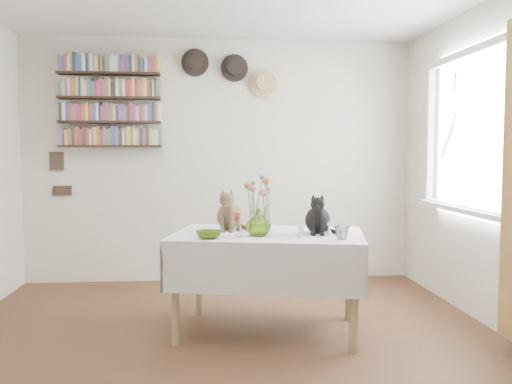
{
  "coord_description": "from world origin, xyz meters",
  "views": [
    {
      "loc": [
        -0.14,
        -3.4,
        1.32
      ],
      "look_at": [
        0.21,
        0.43,
        1.05
      ],
      "focal_mm": 38.0,
      "sensor_mm": 36.0,
      "label": 1
    }
  ],
  "objects": [
    {
      "name": "wall_art_plaques",
      "position": [
        -1.63,
        2.23,
        1.12
      ],
      "size": [
        0.21,
        0.02,
        0.44
      ],
      "color": "#38281E",
      "rests_on": "room"
    },
    {
      "name": "candlestick",
      "position": [
        0.51,
        0.26,
        0.79
      ],
      "size": [
        0.05,
        0.05,
        0.16
      ],
      "color": "white",
      "rests_on": "dining_table"
    },
    {
      "name": "flower_bouquet",
      "position": [
        0.23,
        0.42,
        1.08
      ],
      "size": [
        0.17,
        0.13,
        0.39
      ],
      "color": "#4C7233",
      "rests_on": "flower_vase"
    },
    {
      "name": "black_cat",
      "position": [
        0.67,
        0.48,
        0.89
      ],
      "size": [
        0.25,
        0.29,
        0.3
      ],
      "primitive_type": null,
      "rotation": [
        0.0,
        0.0,
        -0.22
      ],
      "color": "black",
      "rests_on": "dining_table"
    },
    {
      "name": "wall_hats",
      "position": [
        0.12,
        2.19,
        2.17
      ],
      "size": [
        0.98,
        0.09,
        0.48
      ],
      "color": "black",
      "rests_on": "room"
    },
    {
      "name": "drinking_glass",
      "position": [
        0.77,
        0.19,
        0.79
      ],
      "size": [
        0.11,
        0.11,
        0.09
      ],
      "primitive_type": "imported",
      "rotation": [
        0.0,
        0.0,
        0.09
      ],
      "color": "white",
      "rests_on": "dining_table"
    },
    {
      "name": "tabby_cat",
      "position": [
        0.03,
        0.73,
        0.9
      ],
      "size": [
        0.27,
        0.31,
        0.32
      ],
      "primitive_type": null,
      "rotation": [
        0.0,
        0.0,
        -0.2
      ],
      "color": "olive",
      "rests_on": "dining_table"
    },
    {
      "name": "window",
      "position": [
        1.97,
        0.8,
        1.4
      ],
      "size": [
        0.12,
        1.52,
        1.32
      ],
      "color": "white",
      "rests_on": "room"
    },
    {
      "name": "dining_table",
      "position": [
        0.31,
        0.53,
        0.56
      ],
      "size": [
        1.53,
        1.16,
        0.74
      ],
      "color": "white",
      "rests_on": "room"
    },
    {
      "name": "bookshelf_unit",
      "position": [
        -1.1,
        2.16,
        1.84
      ],
      "size": [
        1.0,
        0.16,
        0.91
      ],
      "color": "black",
      "rests_on": "room"
    },
    {
      "name": "room",
      "position": [
        0.0,
        0.0,
        1.25
      ],
      "size": [
        4.08,
        4.58,
        2.58
      ],
      "color": "#5A2E1E",
      "rests_on": "ground"
    },
    {
      "name": "flower_vase",
      "position": [
        0.23,
        0.41,
        0.83
      ],
      "size": [
        0.24,
        0.24,
        0.19
      ],
      "primitive_type": "imported",
      "rotation": [
        0.0,
        0.0,
        -0.4
      ],
      "color": "#92BB3B",
      "rests_on": "dining_table"
    },
    {
      "name": "berry_jar",
      "position": [
        0.08,
        0.38,
        0.83
      ],
      "size": [
        0.05,
        0.05,
        0.2
      ],
      "color": "white",
      "rests_on": "dining_table"
    },
    {
      "name": "porcelain_figurine",
      "position": [
        0.72,
        0.34,
        0.78
      ],
      "size": [
        0.05,
        0.05,
        0.1
      ],
      "color": "white",
      "rests_on": "dining_table"
    },
    {
      "name": "green_bowl",
      "position": [
        -0.13,
        0.31,
        0.77
      ],
      "size": [
        0.2,
        0.2,
        0.05
      ],
      "primitive_type": "imported",
      "rotation": [
        0.0,
        0.0,
        -0.18
      ],
      "color": "#92BB3B",
      "rests_on": "dining_table"
    }
  ]
}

